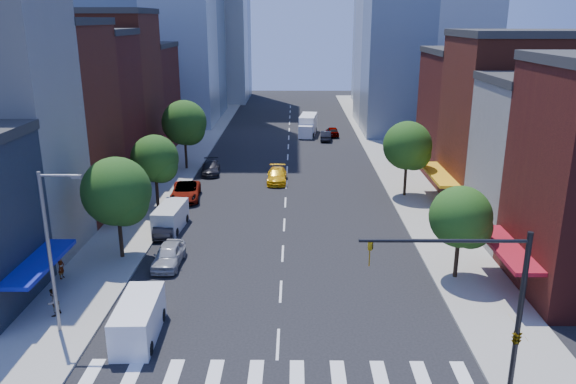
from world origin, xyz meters
name	(u,v)px	position (x,y,z in m)	size (l,w,h in m)	color
ground	(278,344)	(0.00, 0.00, 0.00)	(220.00, 220.00, 0.00)	black
sidewalk_left	(185,160)	(-12.50, 40.00, 0.07)	(5.00, 120.00, 0.15)	gray
sidewalk_right	(391,161)	(12.50, 40.00, 0.07)	(5.00, 120.00, 0.15)	gray
crosswalk	(276,379)	(0.00, -3.00, 0.01)	(19.00, 3.00, 0.01)	silver
bldg_left_2	(35,124)	(-21.00, 20.50, 8.00)	(12.00, 9.00, 16.00)	#5B2215
bldg_left_3	(74,114)	(-21.00, 29.00, 7.50)	(12.00, 8.00, 15.00)	#501714
bldg_left_4	(101,93)	(-21.00, 37.50, 8.50)	(12.00, 9.00, 17.00)	#5B2215
bldg_left_5	(127,99)	(-21.00, 47.00, 6.50)	(12.00, 10.00, 13.00)	#501714
bldg_right_1	(563,165)	(21.00, 15.00, 6.00)	(12.00, 8.00, 12.00)	beige
bldg_right_2	(520,124)	(21.00, 24.00, 7.50)	(12.00, 10.00, 15.00)	#5B2215
bldg_right_3	(483,116)	(21.00, 34.00, 6.50)	(12.00, 10.00, 13.00)	#501714
traffic_signal	(506,319)	(9.94, -4.50, 4.16)	(7.24, 2.24, 8.00)	black
streetlight	(52,243)	(-11.81, 1.00, 5.28)	(2.25, 0.25, 9.00)	slate
tree_left_near	(118,194)	(-11.35, 10.92, 4.87)	(4.80, 4.80, 7.30)	black
tree_left_mid	(156,161)	(-11.35, 21.92, 4.53)	(4.20, 4.20, 6.65)	black
tree_left_far	(186,124)	(-11.35, 35.92, 5.20)	(5.00, 5.00, 7.75)	black
tree_right_near	(463,219)	(11.65, 7.92, 4.19)	(4.00, 4.00, 6.20)	black
tree_right_far	(409,148)	(11.65, 25.92, 4.86)	(4.60, 4.60, 7.20)	black
parked_car_front	(169,255)	(-7.90, 9.91, 0.76)	(1.80, 4.47, 1.52)	#A0A1A5
parked_car_second	(165,225)	(-9.50, 15.94, 0.75)	(1.58, 4.53, 1.49)	black
parked_car_third	(186,191)	(-9.50, 24.86, 0.78)	(2.59, 5.62, 1.56)	#999999
parked_car_rear	(211,168)	(-8.47, 34.09, 0.69)	(1.93, 4.76, 1.38)	black
cargo_van_near	(138,321)	(-7.50, 0.48, 1.05)	(2.19, 5.05, 2.12)	white
cargo_van_far	(170,218)	(-9.26, 16.85, 0.99)	(2.18, 4.82, 2.00)	silver
taxi	(277,176)	(-1.00, 30.83, 0.72)	(2.01, 4.94, 1.43)	#F0B30C
traffic_car_oncoming	(326,136)	(5.28, 52.22, 0.68)	(1.44, 4.14, 1.37)	black
traffic_car_far	(332,131)	(6.38, 55.24, 0.70)	(1.65, 4.10, 1.40)	#999999
box_truck	(308,126)	(2.79, 56.23, 1.37)	(2.93, 7.40, 2.90)	white
pedestrian_near	(61,267)	(-14.43, 7.43, 0.91)	(0.56, 0.37, 1.53)	#999999
pedestrian_far	(53,302)	(-12.93, 2.62, 0.98)	(0.81, 0.63, 1.66)	#999999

